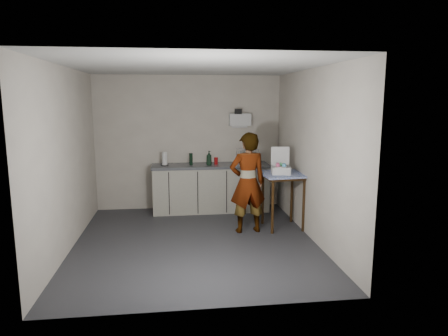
{
  "coord_description": "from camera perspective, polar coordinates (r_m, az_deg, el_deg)",
  "views": [
    {
      "loc": [
        -0.29,
        -5.81,
        2.14
      ],
      "look_at": [
        0.5,
        0.45,
        1.05
      ],
      "focal_mm": 32.0,
      "sensor_mm": 36.0,
      "label": 1
    }
  ],
  "objects": [
    {
      "name": "wall_left",
      "position": [
        6.06,
        -21.45,
        1.13
      ],
      "size": [
        0.02,
        4.0,
        2.6
      ],
      "primitive_type": "cube",
      "color": "#BDB3A5",
      "rests_on": "ground"
    },
    {
      "name": "ceiling",
      "position": [
        5.84,
        -4.46,
        14.22
      ],
      "size": [
        3.6,
        4.0,
        0.01
      ],
      "primitive_type": "cube",
      "color": "silver",
      "rests_on": "wall_back"
    },
    {
      "name": "soda_can",
      "position": [
        7.66,
        -1.16,
        1.04
      ],
      "size": [
        0.07,
        0.07,
        0.13
      ],
      "primitive_type": "cylinder",
      "color": "red",
      "rests_on": "kitchen_counter"
    },
    {
      "name": "soap_bottle",
      "position": [
        7.53,
        -2.15,
        1.43
      ],
      "size": [
        0.15,
        0.15,
        0.27
      ],
      "primitive_type": "imported",
      "rotation": [
        0.0,
        0.0,
        0.55
      ],
      "color": "black",
      "rests_on": "kitchen_counter"
    },
    {
      "name": "wall_shelf",
      "position": [
        7.85,
        2.29,
        6.9
      ],
      "size": [
        0.42,
        0.18,
        0.37
      ],
      "color": "silver",
      "rests_on": "ground"
    },
    {
      "name": "ground",
      "position": [
        6.2,
        -4.14,
        -10.44
      ],
      "size": [
        4.0,
        4.0,
        0.0
      ],
      "primitive_type": "plane",
      "color": "#2A2A2F",
      "rests_on": "ground"
    },
    {
      "name": "bakery_box",
      "position": [
        6.62,
        8.08,
        0.03
      ],
      "size": [
        0.35,
        0.36,
        0.43
      ],
      "rotation": [
        0.0,
        0.0,
        -0.17
      ],
      "color": "silver",
      "rests_on": "side_table"
    },
    {
      "name": "wall_back",
      "position": [
        7.85,
        -5.04,
        3.6
      ],
      "size": [
        3.6,
        0.02,
        2.6
      ],
      "primitive_type": "cube",
      "color": "#BDB3A5",
      "rests_on": "ground"
    },
    {
      "name": "dark_bottle",
      "position": [
        7.59,
        -4.74,
        1.28
      ],
      "size": [
        0.07,
        0.07,
        0.23
      ],
      "primitive_type": "cylinder",
      "color": "black",
      "rests_on": "kitchen_counter"
    },
    {
      "name": "kitchen_counter",
      "position": [
        7.74,
        -1.89,
        -3.02
      ],
      "size": [
        2.24,
        0.62,
        0.91
      ],
      "color": "black",
      "rests_on": "ground"
    },
    {
      "name": "side_table",
      "position": [
        6.7,
        8.45,
        -1.74
      ],
      "size": [
        0.78,
        0.78,
        0.93
      ],
      "rotation": [
        0.0,
        0.0,
        0.08
      ],
      "color": "#39250D",
      "rests_on": "ground"
    },
    {
      "name": "wall_right",
      "position": [
        6.23,
        12.39,
        1.8
      ],
      "size": [
        0.02,
        4.0,
        2.6
      ],
      "primitive_type": "cube",
      "color": "#BDB3A5",
      "rests_on": "ground"
    },
    {
      "name": "dish_rack",
      "position": [
        7.74,
        3.29,
        1.12
      ],
      "size": [
        0.42,
        0.32,
        0.3
      ],
      "color": "silver",
      "rests_on": "kitchen_counter"
    },
    {
      "name": "standing_man",
      "position": [
        6.43,
        3.39,
        -2.13
      ],
      "size": [
        0.64,
        0.46,
        1.63
      ],
      "primitive_type": "imported",
      "rotation": [
        0.0,
        0.0,
        3.26
      ],
      "color": "#B2A593",
      "rests_on": "ground"
    },
    {
      "name": "paper_towel",
      "position": [
        7.58,
        -8.48,
        1.26
      ],
      "size": [
        0.14,
        0.14,
        0.26
      ],
      "color": "black",
      "rests_on": "kitchen_counter"
    }
  ]
}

